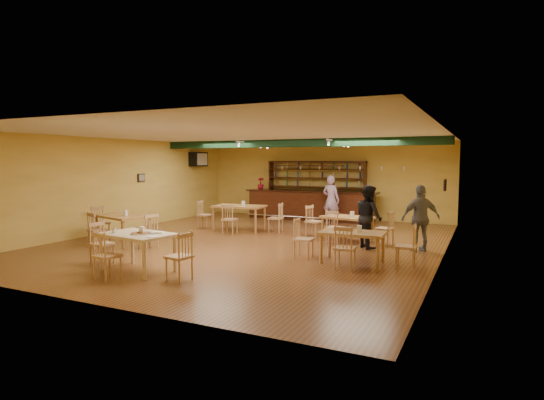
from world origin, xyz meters
The scene contains 23 objects.
floor centered at (0.00, 0.00, 0.00)m, with size 12.00×12.00×0.00m, color brown.
ceiling_beam centered at (0.00, 2.80, 2.87)m, with size 10.00×0.30×0.25m, color black.
track_rail_left centered at (-1.80, 3.40, 2.94)m, with size 0.05×2.50×0.05m, color silver.
track_rail_right centered at (1.40, 3.40, 2.94)m, with size 0.05×2.50×0.05m, color silver.
ac_unit centered at (-4.80, 4.20, 2.35)m, with size 0.34×0.70×0.48m, color silver.
picture_left centered at (-4.97, 1.00, 1.70)m, with size 0.04×0.34×0.28m, color black.
picture_right centered at (4.97, 0.50, 1.70)m, with size 0.04×0.34×0.28m, color black.
bar_counter centered at (-0.27, 5.15, 0.56)m, with size 5.21×0.85×1.13m, color black.
back_bar_hutch centered at (-0.27, 5.78, 1.14)m, with size 4.03×0.40×2.28m, color black.
poinsettia centered at (-2.42, 5.15, 1.37)m, with size 0.27×0.27×0.48m, color #A50F24.
dining_table_a centered at (-1.44, 1.67, 0.41)m, with size 1.64×0.98×0.82m, color #A16D39.
dining_table_b centered at (2.32, 1.33, 0.35)m, with size 1.39×0.84×0.70m, color #A16D39.
dining_table_c centered at (-3.17, -1.79, 0.39)m, with size 1.58×0.95×0.79m, color #A16D39.
dining_table_d centered at (3.21, -1.35, 0.35)m, with size 1.41×0.84×0.70m, color #A16D39.
near_table centered at (-0.57, -4.05, 0.40)m, with size 1.49×0.96×0.80m, color #D7B590.
pizza_tray centered at (-0.47, -4.05, 0.80)m, with size 0.40×0.40×0.01m, color silver.
parmesan_shaker centered at (-1.05, -4.20, 0.85)m, with size 0.07×0.07×0.11m, color #EAE5C6.
napkin_stack centered at (-0.20, -3.83, 0.81)m, with size 0.20×0.15×0.03m, color white.
pizza_server centered at (-0.31, -3.99, 0.81)m, with size 0.32×0.09×0.00m, color silver.
side_plate centered at (0.01, -4.26, 0.80)m, with size 0.22×0.22×0.01m, color white.
patron_bar centered at (0.84, 4.33, 0.88)m, with size 0.64×0.42×1.77m, color purple.
patron_right_a centered at (3.12, 0.53, 0.83)m, with size 0.81×0.63×1.66m, color black.
patron_right_b centered at (4.41, 0.65, 0.84)m, with size 0.99×0.41×1.69m, color slate.
Camera 1 is at (5.85, -11.03, 2.28)m, focal length 29.49 mm.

